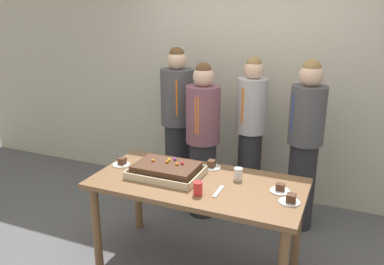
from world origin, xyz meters
The scene contains 15 objects.
ground_plane centered at (0.00, 0.00, 0.00)m, with size 12.00×12.00×0.00m, color #5B5B60.
interior_back_panel centered at (0.00, 1.60, 1.50)m, with size 8.00×0.12×3.00m, color beige.
party_table centered at (0.00, 0.00, 0.68)m, with size 1.69×0.83×0.78m.
sheet_cake centered at (-0.28, 0.00, 0.83)m, with size 0.58×0.40×0.13m.
plated_slice_near_left centered at (0.74, -0.08, 0.81)m, with size 0.15×0.15×0.07m.
plated_slice_near_right centered at (-0.74, 0.05, 0.81)m, with size 0.15×0.15×0.07m.
plated_slice_far_left centered at (0.01, 0.30, 0.81)m, with size 0.15×0.15×0.07m.
plated_slice_far_right centered at (0.64, 0.07, 0.80)m, with size 0.15×0.15×0.06m.
drink_cup_nearest centered at (0.29, 0.15, 0.83)m, with size 0.07×0.07×0.10m, color white.
drink_cup_middle centered at (0.09, -0.21, 0.83)m, with size 0.07×0.07×0.10m, color red.
cake_server_utensil centered at (0.22, -0.11, 0.79)m, with size 0.03×0.20×0.01m, color silver.
person_serving_front centered at (-0.69, 1.11, 0.89)m, with size 0.36×0.36×1.72m.
person_green_shirt_behind centered at (0.69, 0.99, 0.88)m, with size 0.33×0.33×1.67m.
person_striped_tie_right centered at (0.14, 1.11, 0.87)m, with size 0.30×0.30×1.66m.
person_far_right_suit centered at (-0.29, 0.84, 0.83)m, with size 0.34×0.34×1.61m.
Camera 1 is at (1.07, -2.62, 2.09)m, focal length 36.28 mm.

